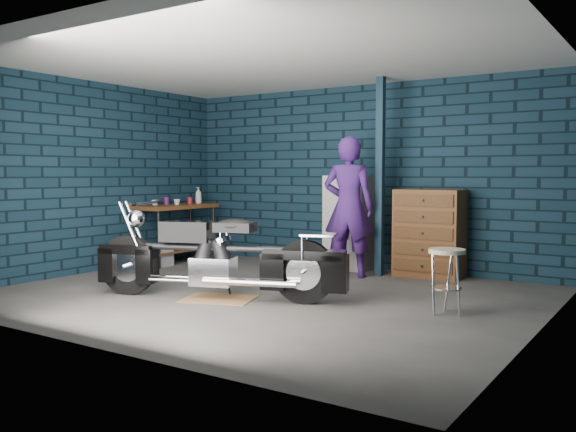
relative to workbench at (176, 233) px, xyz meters
name	(u,v)px	position (x,y,z in m)	size (l,w,h in m)	color
ground	(264,295)	(2.68, -1.36, -0.46)	(6.00, 6.00, 0.00)	#55524F
room_walls	(290,132)	(2.68, -0.80, 1.45)	(6.02, 5.01, 2.71)	#0E232F
support_post	(380,177)	(3.23, 0.59, 0.90)	(0.10, 0.10, 2.70)	#112736
workbench	(176,233)	(0.00, 0.00, 0.00)	(0.60, 1.40, 0.91)	brown
drip_mat	(219,299)	(2.40, -1.83, -0.45)	(0.77, 0.58, 0.01)	#9C7644
motorcycle	(218,251)	(2.40, -1.83, 0.09)	(2.46, 0.67, 1.08)	black
person	(349,207)	(2.91, 0.30, 0.49)	(0.69, 0.46, 1.90)	#401D6F
storage_bin	(156,257)	(0.02, -0.45, -0.32)	(0.44, 0.31, 0.27)	gray
locker	(349,223)	(2.61, 0.87, 0.23)	(0.64, 0.46, 1.37)	beige
tool_chest	(429,233)	(3.83, 0.87, 0.14)	(0.89, 0.49, 1.19)	brown
shop_stool	(446,282)	(4.77, -1.16, -0.13)	(0.36, 0.36, 0.66)	#C2B693
cup_a	(155,203)	(-0.08, -0.36, 0.50)	(0.11, 0.11, 0.09)	#C2B693
cup_b	(177,202)	(0.09, -0.06, 0.50)	(0.10, 0.10, 0.09)	#C2B693
mug_purple	(166,201)	(-0.18, -0.02, 0.51)	(0.08, 0.08, 0.12)	#571965
mug_red	(190,201)	(0.07, 0.26, 0.51)	(0.08, 0.08, 0.11)	maroon
bottle	(198,195)	(0.03, 0.51, 0.59)	(0.10, 0.10, 0.27)	gray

